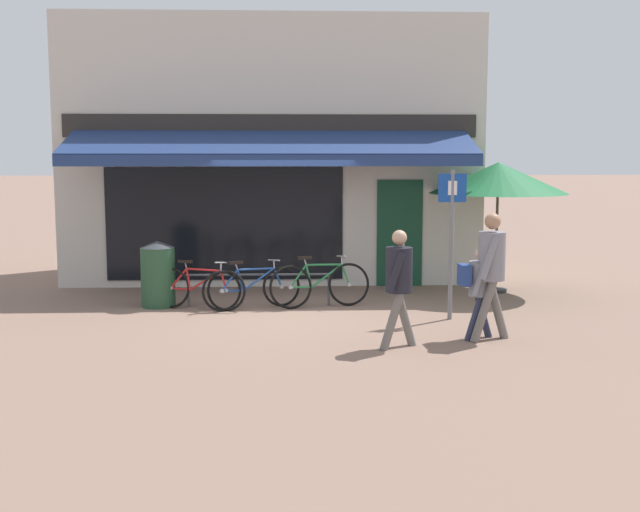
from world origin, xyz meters
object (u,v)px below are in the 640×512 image
(bicycle_red, at_px, (198,288))
(pedestrian_child, at_px, (478,283))
(parking_sign, at_px, (451,228))
(bicycle_green, at_px, (320,284))
(litter_bin, at_px, (158,274))
(bicycle_blue, at_px, (252,287))
(cafe_parasol, at_px, (498,178))
(pedestrian_adult, at_px, (399,276))
(pedestrian_second_adult, at_px, (492,263))

(bicycle_red, distance_m, pedestrian_child, 4.82)
(pedestrian_child, bearing_deg, parking_sign, 90.24)
(bicycle_red, bearing_deg, parking_sign, 3.02)
(bicycle_red, height_order, pedestrian_child, pedestrian_child)
(bicycle_green, xyz_separation_m, litter_bin, (-2.77, 0.19, 0.17))
(bicycle_blue, bearing_deg, cafe_parasol, -4.68)
(pedestrian_adult, bearing_deg, bicycle_red, 131.20)
(pedestrian_adult, relative_size, litter_bin, 1.43)
(cafe_parasol, bearing_deg, parking_sign, -119.33)
(pedestrian_adult, bearing_deg, bicycle_blue, 120.95)
(pedestrian_adult, bearing_deg, pedestrian_child, 15.75)
(bicycle_red, distance_m, parking_sign, 4.34)
(bicycle_green, relative_size, pedestrian_second_adult, 0.97)
(bicycle_green, distance_m, pedestrian_second_adult, 3.48)
(bicycle_red, distance_m, pedestrian_second_adult, 5.04)
(bicycle_red, bearing_deg, litter_bin, 175.77)
(bicycle_red, xyz_separation_m, litter_bin, (-0.71, 0.27, 0.20))
(bicycle_blue, height_order, bicycle_green, bicycle_green)
(bicycle_red, bearing_deg, pedestrian_adult, -26.42)
(parking_sign, height_order, cafe_parasol, cafe_parasol)
(bicycle_red, relative_size, litter_bin, 1.46)
(bicycle_blue, distance_m, pedestrian_second_adult, 4.30)
(bicycle_blue, distance_m, pedestrian_child, 4.07)
(bicycle_blue, bearing_deg, litter_bin, 148.63)
(pedestrian_adult, bearing_deg, parking_sign, 53.66)
(pedestrian_child, distance_m, pedestrian_second_adult, 0.35)
(bicycle_blue, relative_size, pedestrian_second_adult, 0.92)
(pedestrian_child, distance_m, cafe_parasol, 4.24)
(bicycle_green, height_order, cafe_parasol, cafe_parasol)
(litter_bin, distance_m, cafe_parasol, 6.48)
(bicycle_red, height_order, litter_bin, litter_bin)
(parking_sign, distance_m, cafe_parasol, 2.90)
(pedestrian_second_adult, bearing_deg, pedestrian_adult, -166.11)
(pedestrian_second_adult, bearing_deg, cafe_parasol, 72.31)
(pedestrian_child, xyz_separation_m, parking_sign, (-0.10, 1.35, 0.64))
(bicycle_red, relative_size, parking_sign, 0.70)
(pedestrian_child, relative_size, parking_sign, 0.56)
(bicycle_red, distance_m, bicycle_green, 2.06)
(bicycle_blue, xyz_separation_m, pedestrian_adult, (2.09, -2.83, 0.62))
(pedestrian_second_adult, xyz_separation_m, cafe_parasol, (1.11, 3.89, 1.05))
(pedestrian_second_adult, height_order, litter_bin, pedestrian_second_adult)
(bicycle_blue, bearing_deg, bicycle_red, 158.67)
(bicycle_red, xyz_separation_m, pedestrian_child, (4.18, -2.36, 0.44))
(pedestrian_adult, distance_m, cafe_parasol, 5.07)
(pedestrian_child, height_order, pedestrian_second_adult, pedestrian_second_adult)
(litter_bin, bearing_deg, bicycle_blue, -9.20)
(litter_bin, bearing_deg, pedestrian_adult, -39.88)
(parking_sign, bearing_deg, bicycle_green, 151.55)
(pedestrian_child, bearing_deg, pedestrian_second_adult, -29.27)
(pedestrian_second_adult, relative_size, litter_bin, 1.60)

